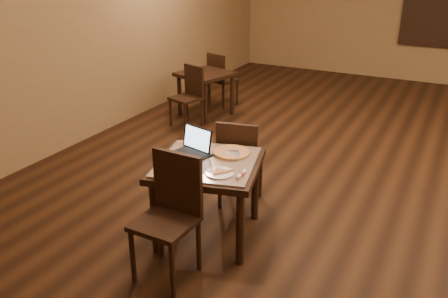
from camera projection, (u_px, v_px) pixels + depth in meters
The scene contains 16 objects.
ground at pixel (380, 179), 5.60m from camera, with size 10.00×10.00×0.00m, color black.
wall_back at pixel (440, 6), 9.10m from camera, with size 8.00×0.02×3.00m, color olive.
wall_left at pixel (104, 26), 6.71m from camera, with size 0.02×10.00×3.00m, color olive.
tiled_table at pixel (208, 171), 4.27m from camera, with size 1.12×1.12×0.76m.
chair_main_near at pixel (171, 209), 3.80m from camera, with size 0.46×0.46×1.04m.
chair_main_far at pixel (239, 159), 4.81m from camera, with size 0.49×0.49×0.96m.
laptop at pixel (194, 147), 4.38m from camera, with size 0.39×0.34×0.23m.
plate at pixel (220, 173), 3.98m from camera, with size 0.24×0.24×0.01m, color white.
pizza_slice at pixel (220, 171), 3.98m from camera, with size 0.17×0.17×0.02m, color #D0C18B, non-canonical shape.
pizza_pan at pixel (231, 154), 4.37m from camera, with size 0.33×0.33×0.01m, color silver.
pizza_whole at pixel (231, 152), 4.37m from camera, with size 0.34×0.34×0.02m.
spatula at pixel (232, 152), 4.34m from camera, with size 0.10×0.25×0.01m, color silver.
napkin_roll at pixel (241, 174), 3.94m from camera, with size 0.04×0.16×0.04m.
other_table_b at pixel (206, 80), 7.56m from camera, with size 0.93×0.93×0.71m.
other_table_b_chair_near at pixel (190, 93), 7.14m from camera, with size 0.49×0.49×0.91m.
other_table_b_chair_far at pixel (220, 77), 8.03m from camera, with size 0.49×0.49×0.91m.
Camera 1 is at (0.67, -5.30, 2.51)m, focal length 38.00 mm.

